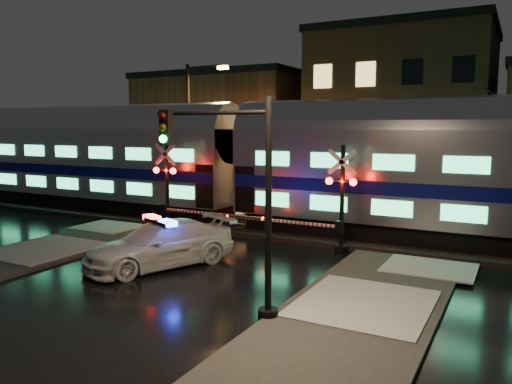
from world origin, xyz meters
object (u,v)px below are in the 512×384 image
traffic_light (237,202)px  police_car (160,244)px  crossing_signal_left (172,195)px  streetlight (193,126)px  crossing_signal_right (332,209)px

traffic_light → police_car: bearing=157.2°
crossing_signal_left → streetlight: 8.22m
crossing_signal_left → streetlight: streetlight is taller
police_car → streetlight: 13.79m
crossing_signal_left → police_car: bearing=-56.9°
streetlight → crossing_signal_left: bearing=-62.1°
police_car → traffic_light: traffic_light is taller
streetlight → crossing_signal_right: bearing=-30.5°
traffic_light → streetlight: (-11.36, 14.05, 1.97)m
crossing_signal_left → crossing_signal_right: bearing=-0.0°
police_car → crossing_signal_right: crossing_signal_right is taller
crossing_signal_left → traffic_light: traffic_light is taller
police_car → crossing_signal_left: size_ratio=0.96×
police_car → crossing_signal_right: size_ratio=0.98×
police_car → traffic_light: (4.77, -2.68, 2.23)m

